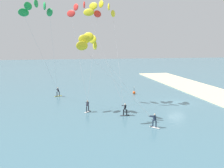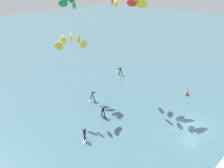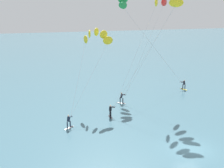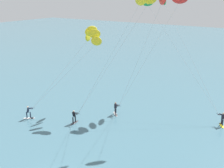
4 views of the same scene
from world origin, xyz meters
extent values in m
plane|color=#426B7A|center=(0.00, 0.00, 0.00)|extent=(240.00, 240.00, 0.00)
ellipsoid|color=#333338|center=(-5.88, 10.16, 0.04)|extent=(0.39, 1.51, 0.08)
cube|color=black|center=(-5.87, 9.74, 0.09)|extent=(0.29, 0.29, 0.02)
cylinder|color=black|center=(-5.88, 10.38, 0.47)|extent=(0.14, 0.14, 0.78)
cylinder|color=black|center=(-5.87, 9.94, 0.47)|extent=(0.14, 0.14, 0.78)
cube|color=black|center=(-5.88, 10.16, 1.16)|extent=(0.31, 0.33, 0.63)
sphere|color=beige|center=(-5.88, 10.16, 1.58)|extent=(0.20, 0.20, 0.20)
cylinder|color=black|center=(-5.34, 10.29, 1.31)|extent=(0.54, 0.16, 0.03)
cylinder|color=black|center=(-5.64, 10.33, 1.34)|extent=(0.54, 0.43, 0.15)
cylinder|color=black|center=(-5.58, 10.12, 1.34)|extent=(0.61, 0.17, 0.15)
ellipsoid|color=yellow|center=(2.48, 10.17, 14.31)|extent=(1.69, 1.18, 1.10)
ellipsoid|color=yellow|center=(2.30, 10.91, 15.27)|extent=(1.80, 0.57, 1.10)
ellipsoid|color=yellow|center=(1.98, 12.15, 15.64)|extent=(1.80, 0.75, 1.10)
ellipsoid|color=yellow|center=(1.66, 13.40, 15.27)|extent=(1.61, 1.32, 1.10)
ellipsoid|color=yellow|center=(1.48, 14.13, 14.31)|extent=(1.18, 1.69, 1.10)
cylinder|color=#B2B2B7|center=(-1.43, 10.23, 7.66)|extent=(7.84, 0.13, 12.71)
cylinder|color=#B2B2B7|center=(-1.93, 12.21, 7.66)|extent=(6.84, 3.86, 12.71)
ellipsoid|color=white|center=(-3.03, 14.94, 0.04)|extent=(1.33, 1.30, 0.08)
cube|color=black|center=(-2.74, 14.66, 0.09)|extent=(0.40, 0.40, 0.02)
cylinder|color=black|center=(-3.19, 15.10, 0.47)|extent=(0.14, 0.14, 0.78)
cylinder|color=black|center=(-2.88, 14.79, 0.47)|extent=(0.14, 0.14, 0.78)
cube|color=black|center=(-3.03, 14.94, 1.16)|extent=(0.44, 0.44, 0.63)
sphere|color=#9E7051|center=(-3.03, 14.94, 1.58)|extent=(0.20, 0.20, 0.20)
cylinder|color=black|center=(-2.49, 14.92, 1.31)|extent=(0.55, 0.06, 0.03)
cylinder|color=black|center=(-2.75, 15.04, 1.34)|extent=(0.60, 0.28, 0.15)
cylinder|color=black|center=(-2.77, 14.82, 1.34)|extent=(0.58, 0.33, 0.15)
ellipsoid|color=red|center=(3.52, 12.52, 14.32)|extent=(1.45, 1.56, 1.10)
ellipsoid|color=red|center=(3.56, 13.29, 15.30)|extent=(1.78, 1.07, 1.10)
ellipsoid|color=red|center=(3.63, 14.61, 15.68)|extent=(1.83, 0.41, 1.10)
ellipsoid|color=red|center=(3.69, 15.92, 15.30)|extent=(1.82, 0.91, 1.10)
ellipsoid|color=red|center=(3.73, 16.69, 14.32)|extent=(1.56, 1.45, 1.10)
cylinder|color=#B2B2B7|center=(0.52, 13.72, 7.66)|extent=(6.03, 2.41, 12.72)
cylinder|color=#B2B2B7|center=(0.62, 15.80, 7.66)|extent=(6.24, 1.80, 12.72)
ellipsoid|color=white|center=(-11.46, 8.01, 0.04)|extent=(1.44, 1.15, 0.08)
cube|color=black|center=(-11.12, 8.25, 0.09)|extent=(0.39, 0.40, 0.02)
cylinder|color=#192338|center=(-11.64, 7.89, 0.47)|extent=(0.14, 0.14, 0.78)
cylinder|color=#192338|center=(-11.28, 8.14, 0.47)|extent=(0.14, 0.14, 0.78)
cube|color=#192338|center=(-11.46, 8.01, 1.16)|extent=(0.43, 0.43, 0.63)
sphere|color=beige|center=(-11.46, 8.01, 1.58)|extent=(0.20, 0.20, 0.20)
cylinder|color=black|center=(-11.14, 8.47, 1.31)|extent=(0.34, 0.47, 0.03)
cylinder|color=#192338|center=(-11.39, 8.30, 1.34)|extent=(0.22, 0.61, 0.15)
cylinder|color=#192338|center=(-11.21, 8.18, 1.34)|extent=(0.55, 0.41, 0.15)
ellipsoid|color=yellow|center=(-5.25, 14.09, 9.41)|extent=(1.47, 0.57, 1.10)
ellipsoid|color=yellow|center=(-5.75, 14.44, 10.18)|extent=(1.38, 1.04, 1.10)
ellipsoid|color=yellow|center=(-6.60, 15.03, 10.48)|extent=(1.08, 1.36, 1.10)
ellipsoid|color=yellow|center=(-7.45, 15.62, 10.18)|extent=(0.62, 1.47, 1.10)
ellipsoid|color=yellow|center=(-7.95, 15.97, 9.41)|extent=(0.57, 1.47, 1.10)
cylinder|color=#B2B2B7|center=(-8.20, 11.28, 5.21)|extent=(5.92, 5.65, 7.81)
cylinder|color=#B2B2B7|center=(-9.55, 12.22, 5.21)|extent=(3.21, 7.52, 7.81)
ellipsoid|color=yellow|center=(9.15, 19.18, 0.04)|extent=(0.96, 1.51, 0.08)
cube|color=black|center=(8.98, 19.55, 0.09)|extent=(0.38, 0.38, 0.02)
cylinder|color=black|center=(9.24, 18.98, 0.47)|extent=(0.14, 0.14, 0.78)
cylinder|color=black|center=(9.06, 19.38, 0.47)|extent=(0.14, 0.14, 0.78)
cube|color=black|center=(9.15, 19.18, 1.16)|extent=(0.41, 0.42, 0.63)
sphere|color=tan|center=(9.15, 19.18, 1.58)|extent=(0.20, 0.20, 0.20)
cylinder|color=black|center=(8.61, 19.30, 1.31)|extent=(0.54, 0.15, 0.03)
cylinder|color=black|center=(8.86, 19.13, 1.34)|extent=(0.61, 0.18, 0.15)
cylinder|color=black|center=(8.91, 19.35, 1.34)|extent=(0.54, 0.42, 0.15)
ellipsoid|color=#1E9347|center=(-0.66, 23.32, 13.86)|extent=(1.10, 1.50, 1.10)
ellipsoid|color=#1E9347|center=(-0.81, 22.66, 14.71)|extent=(1.47, 1.18, 1.10)
ellipsoid|color=#1E9347|center=(-1.07, 21.55, 15.04)|extent=(1.60, 0.67, 1.10)
ellipsoid|color=#1E9347|center=(-1.32, 20.44, 14.71)|extent=(1.60, 0.57, 1.10)
ellipsoid|color=#1E9347|center=(-1.48, 19.79, 13.86)|extent=(1.50, 1.10, 1.10)
cylinder|color=#B2B2B7|center=(3.98, 21.31, 7.44)|extent=(9.29, 4.03, 12.26)
cylinder|color=#B2B2B7|center=(3.57, 19.55, 7.44)|extent=(10.10, 0.51, 12.26)
sphere|color=#EA5119|center=(8.57, 4.87, 0.28)|extent=(0.56, 0.56, 0.56)
cylinder|color=#262628|center=(8.57, 4.87, 0.91)|extent=(0.06, 0.06, 0.70)
sphere|color=#F2F2CC|center=(8.57, 4.87, 1.32)|extent=(0.12, 0.12, 0.12)
camera|label=1|loc=(-39.37, 18.38, 9.75)|focal=42.18mm
camera|label=2|loc=(-30.36, -12.23, 17.91)|focal=44.02mm
camera|label=3|loc=(-14.34, -24.56, 14.55)|focal=47.54mm
camera|label=4|loc=(13.39, -11.15, 14.67)|focal=42.06mm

